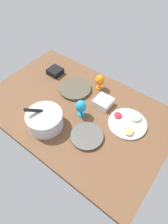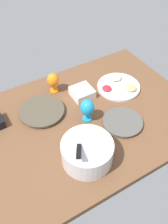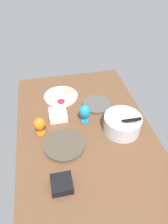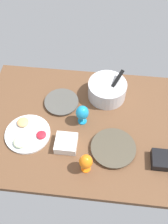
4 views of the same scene
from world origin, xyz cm
name	(u,v)px [view 1 (image 1 of 4)]	position (x,y,z in cm)	size (l,w,h in cm)	color
ground_plane	(76,110)	(0.00, 0.00, -2.00)	(160.00, 104.00, 4.00)	brown
dinner_plate_left	(87,136)	(-24.58, 16.73, 1.23)	(25.37, 25.37, 2.36)	silver
dinner_plate_right	(75,89)	(15.42, -17.85, 1.45)	(29.70, 29.70, 2.79)	beige
mixing_bowl	(45,119)	(8.36, 27.81, 7.19)	(28.36, 28.36, 20.16)	silver
fruit_platter	(128,123)	(-43.45, -13.31, 1.50)	(30.99, 30.99, 5.09)	silver
hurricane_glass_blue	(81,107)	(-7.30, 2.10, 9.84)	(8.99, 8.99, 15.85)	#1A8BBF
hurricane_glass_orange	(100,81)	(-1.04, -33.53, 9.37)	(8.35, 8.35, 15.04)	orange
square_bowl_white	(103,102)	(-15.62, -18.59, 3.48)	(14.21, 14.21, 6.25)	white
square_bowl_black	(55,71)	(46.21, -23.62, 3.21)	(13.03, 13.03, 5.77)	black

